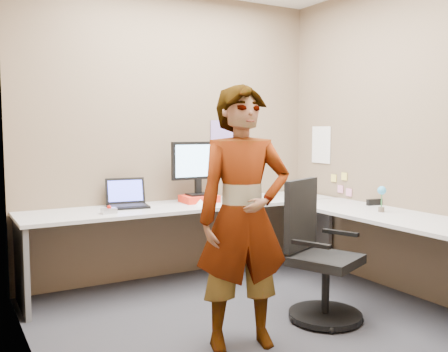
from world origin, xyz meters
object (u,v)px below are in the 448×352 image
monitor (198,164)px  office_chair (318,264)px  desk (264,226)px  person (243,217)px

monitor → office_chair: monitor is taller
desk → office_chair: office_chair is taller
office_chair → person: person is taller
person → monitor: bearing=88.9°
desk → person: person is taller
desk → monitor: bearing=113.7°
desk → person: (-0.71, -0.80, 0.26)m
monitor → person: 1.54m
monitor → person: person is taller
monitor → office_chair: bearing=-76.5°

